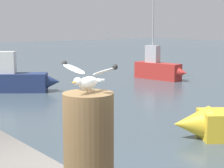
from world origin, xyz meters
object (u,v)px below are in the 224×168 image
(seagull, at_px, (88,78))
(boat_red, at_px, (160,69))
(boat_navy, at_px, (16,79))
(mooring_post, at_px, (89,153))

(seagull, distance_m, boat_red, 17.53)
(seagull, distance_m, boat_navy, 14.02)
(seagull, height_order, boat_navy, seagull)
(boat_navy, bearing_deg, seagull, -21.55)
(mooring_post, height_order, seagull, seagull)
(mooring_post, xyz_separation_m, seagull, (0.00, -0.00, 0.64))
(seagull, relative_size, boat_red, 0.12)
(mooring_post, xyz_separation_m, boat_red, (-11.84, 12.80, -1.23))
(mooring_post, bearing_deg, seagull, -72.98)
(boat_navy, bearing_deg, boat_red, 81.94)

